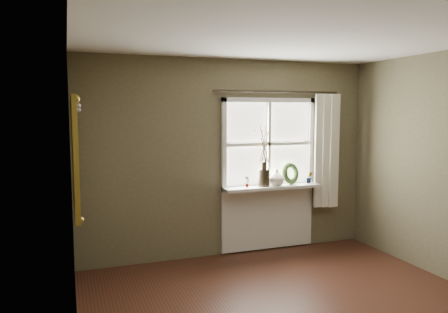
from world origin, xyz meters
TOP-DOWN VIEW (x-y plane):
  - ceiling at (0.00, 0.00)m, footprint 4.50×4.50m
  - wall_back at (0.00, 2.30)m, footprint 4.00×0.10m
  - wall_left at (-2.05, 0.00)m, footprint 0.10×4.50m
  - window_frame at (0.55, 2.23)m, footprint 1.36×0.06m
  - window_sill at (0.55, 2.12)m, footprint 1.36×0.26m
  - window_apron at (0.55, 2.23)m, footprint 1.36×0.04m
  - dark_jug at (0.43, 2.12)m, footprint 0.20×0.20m
  - cream_vase at (0.62, 2.12)m, footprint 0.27×0.27m
  - wreath at (0.86, 2.16)m, footprint 0.33×0.23m
  - potted_plant_left at (0.19, 2.12)m, footprint 0.09×0.07m
  - potted_plant_right at (1.13, 2.12)m, footprint 0.11×0.10m
  - curtain at (1.39, 2.13)m, footprint 0.36×0.12m
  - curtain_rod at (0.65, 2.17)m, footprint 1.84×0.03m
  - gilt_mirror at (-1.96, 1.55)m, footprint 0.10×1.02m

SIDE VIEW (x-z plane):
  - window_apron at x=0.55m, z-range 0.02..0.90m
  - window_sill at x=0.55m, z-range 0.88..0.92m
  - potted_plant_left at x=0.19m, z-range 0.92..1.07m
  - potted_plant_right at x=1.13m, z-range 0.92..1.08m
  - cream_vase at x=0.62m, z-range 0.92..1.14m
  - dark_jug at x=0.43m, z-range 0.92..1.15m
  - wreath at x=0.86m, z-range 0.88..1.19m
  - wall_back at x=0.00m, z-range 0.00..2.60m
  - wall_left at x=-2.05m, z-range 0.00..2.60m
  - curtain at x=1.39m, z-range 0.57..2.16m
  - gilt_mirror at x=-1.96m, z-range 0.86..2.08m
  - window_frame at x=0.55m, z-range 0.86..2.10m
  - curtain_rod at x=0.65m, z-range 2.16..2.20m
  - ceiling at x=0.00m, z-range 2.60..2.60m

